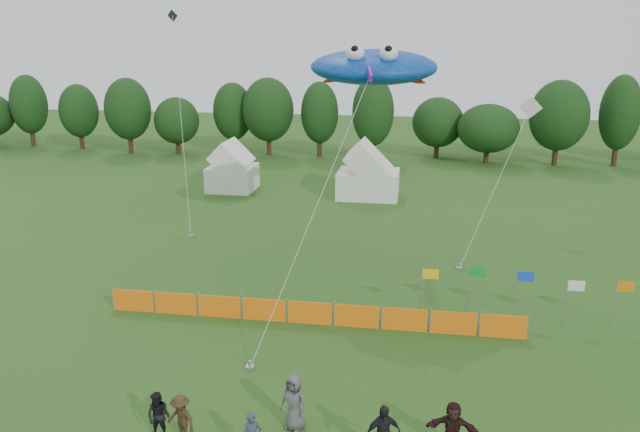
% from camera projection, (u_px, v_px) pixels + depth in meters
% --- Properties ---
extents(ground, '(160.00, 160.00, 0.00)m').
position_uv_depth(ground, '(289.00, 427.00, 19.63)').
color(ground, '#234C16').
rests_on(ground, ground).
extents(treeline, '(104.57, 8.78, 8.36)m').
position_uv_depth(treeline, '(400.00, 117.00, 60.81)').
color(treeline, '#382314').
rests_on(treeline, ground).
extents(tent_left, '(3.60, 3.60, 3.17)m').
position_uv_depth(tent_left, '(232.00, 170.00, 49.39)').
color(tent_left, white).
rests_on(tent_left, ground).
extents(tent_right, '(4.65, 3.72, 3.28)m').
position_uv_depth(tent_right, '(368.00, 176.00, 47.17)').
color(tent_right, white).
rests_on(tent_right, ground).
extents(barrier_fence, '(17.90, 0.06, 1.00)m').
position_uv_depth(barrier_fence, '(310.00, 313.00, 26.51)').
color(barrier_fence, orange).
rests_on(barrier_fence, ground).
extents(flag_row, '(8.73, 0.62, 2.25)m').
position_uv_depth(flag_row, '(519.00, 289.00, 26.57)').
color(flag_row, gray).
rests_on(flag_row, ground).
extents(spectator_b, '(0.80, 0.64, 1.57)m').
position_uv_depth(spectator_b, '(159.00, 416.00, 18.82)').
color(spectator_b, black).
rests_on(spectator_b, ground).
extents(spectator_c, '(1.17, 0.95, 1.58)m').
position_uv_depth(spectator_c, '(181.00, 419.00, 18.67)').
color(spectator_c, '#362615').
rests_on(spectator_c, ground).
extents(spectator_e, '(1.06, 0.89, 1.85)m').
position_uv_depth(spectator_e, '(294.00, 402.00, 19.30)').
color(spectator_e, '#4B4B50').
rests_on(spectator_e, ground).
extents(spectator_f, '(1.57, 0.62, 1.65)m').
position_uv_depth(spectator_f, '(453.00, 428.00, 18.20)').
color(spectator_f, black).
rests_on(spectator_f, ground).
extents(stingray_kite, '(7.02, 20.07, 11.51)m').
position_uv_depth(stingray_kite, '(375.00, 67.00, 31.06)').
color(stingray_kite, blue).
rests_on(stingray_kite, ground).
extents(small_kite_white, '(5.32, 10.07, 8.21)m').
position_uv_depth(small_kite_white, '(516.00, 140.00, 37.86)').
color(small_kite_white, white).
rests_on(small_kite_white, ground).
extents(small_kite_dark, '(4.93, 10.36, 13.68)m').
position_uv_depth(small_kite_dark, '(180.00, 100.00, 42.03)').
color(small_kite_dark, black).
rests_on(small_kite_dark, ground).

